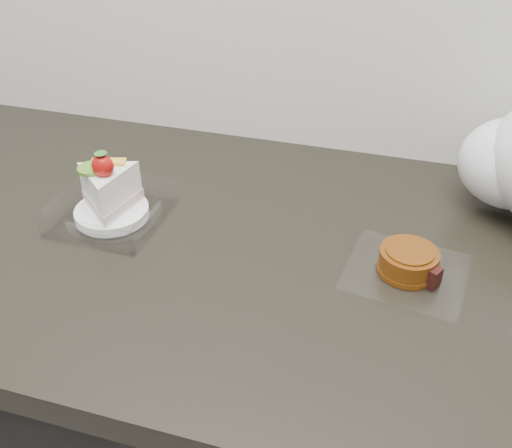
% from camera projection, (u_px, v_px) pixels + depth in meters
% --- Properties ---
extents(counter, '(2.04, 0.64, 0.90)m').
position_uv_depth(counter, '(241.00, 430.00, 1.07)').
color(counter, black).
rests_on(counter, ground).
extents(cake_tray, '(0.15, 0.15, 0.12)m').
position_uv_depth(cake_tray, '(110.00, 201.00, 0.83)').
color(cake_tray, white).
rests_on(cake_tray, counter).
extents(mooncake_wrap, '(0.17, 0.16, 0.04)m').
position_uv_depth(mooncake_wrap, '(409.00, 264.00, 0.74)').
color(mooncake_wrap, white).
rests_on(mooncake_wrap, counter).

